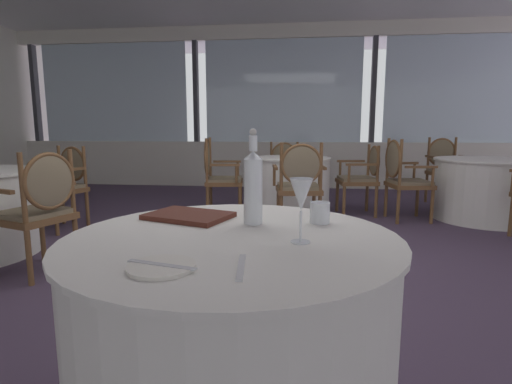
{
  "coord_description": "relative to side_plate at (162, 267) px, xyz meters",
  "views": [
    {
      "loc": [
        0.41,
        -3.12,
        1.11
      ],
      "look_at": [
        0.25,
        -1.77,
        0.89
      ],
      "focal_mm": 28.03,
      "sensor_mm": 36.0,
      "label": 1
    }
  ],
  "objects": [
    {
      "name": "dining_chair_2_1",
      "position": [
        1.55,
        3.94,
        -0.18
      ],
      "size": [
        0.53,
        0.59,
        0.99
      ],
      "rotation": [
        0.0,
        0.0,
        6.44
      ],
      "color": "brown",
      "rests_on": "ground_plane"
    },
    {
      "name": "butter_knife",
      "position": [
        -0.0,
        0.0,
        0.01
      ],
      "size": [
        0.21,
        0.07,
        0.0
      ],
      "primitive_type": "cube",
      "rotation": [
        0.0,
        0.0,
        -0.23
      ],
      "color": "silver",
      "rests_on": "foreground_table"
    },
    {
      "name": "dining_chair_1_1",
      "position": [
        -1.59,
        1.74,
        -0.19
      ],
      "size": [
        0.58,
        0.63,
        0.95
      ],
      "rotation": [
        0.0,
        0.0,
        9.1
      ],
      "color": "brown",
      "rests_on": "ground_plane"
    },
    {
      "name": "dining_chair_0_3",
      "position": [
        -0.72,
        3.97,
        -0.18
      ],
      "size": [
        0.52,
        0.58,
        0.99
      ],
      "rotation": [
        0.0,
        0.0,
        12.7
      ],
      "color": "brown",
      "rests_on": "ground_plane"
    },
    {
      "name": "foreground_table",
      "position": [
        0.13,
        0.34,
        -0.37
      ],
      "size": [
        1.17,
        1.17,
        0.74
      ],
      "color": "silver",
      "rests_on": "ground_plane"
    },
    {
      "name": "background_table_2",
      "position": [
        2.59,
        4.1,
        -0.37
      ],
      "size": [
        1.25,
        1.25,
        0.74
      ],
      "color": "silver",
      "rests_on": "ground_plane"
    },
    {
      "name": "dining_chair_0_1",
      "position": [
        1.13,
        4.22,
        -0.22
      ],
      "size": [
        0.52,
        0.58,
        0.9
      ],
      "rotation": [
        0.0,
        0.0,
        9.55
      ],
      "color": "brown",
      "rests_on": "ground_plane"
    },
    {
      "name": "ground_plane",
      "position": [
        -0.04,
        2.14,
        -0.75
      ],
      "size": [
        15.2,
        15.2,
        0.0
      ],
      "primitive_type": "plane",
      "color": "#47384C"
    },
    {
      "name": "window_wall_far",
      "position": [
        -0.04,
        6.53,
        0.43
      ],
      "size": [
        10.34,
        0.14,
        2.94
      ],
      "color": "silver",
      "rests_on": "ground_plane"
    },
    {
      "name": "menu_book",
      "position": [
        -0.1,
        0.6,
        0.01
      ],
      "size": [
        0.39,
        0.32,
        0.02
      ],
      "primitive_type": "cube",
      "rotation": [
        0.0,
        0.0,
        -0.33
      ],
      "color": "#512319",
      "rests_on": "foreground_table"
    },
    {
      "name": "water_bottle",
      "position": [
        0.18,
        0.53,
        0.15
      ],
      "size": [
        0.07,
        0.07,
        0.37
      ],
      "color": "white",
      "rests_on": "foreground_table"
    },
    {
      "name": "dining_chair_0_0",
      "position": [
        0.33,
        3.17,
        -0.17
      ],
      "size": [
        0.58,
        0.52,
        0.97
      ],
      "rotation": [
        0.0,
        0.0,
        7.98
      ],
      "color": "brown",
      "rests_on": "ground_plane"
    },
    {
      "name": "water_tumbler",
      "position": [
        0.44,
        0.57,
        0.04
      ],
      "size": [
        0.08,
        0.08,
        0.08
      ],
      "primitive_type": "cylinder",
      "color": "white",
      "rests_on": "foreground_table"
    },
    {
      "name": "dining_chair_1_2",
      "position": [
        -2.27,
        3.12,
        -0.21
      ],
      "size": [
        0.63,
        0.58,
        0.91
      ],
      "rotation": [
        0.0,
        0.0,
        10.67
      ],
      "color": "brown",
      "rests_on": "ground_plane"
    },
    {
      "name": "dinner_fork",
      "position": [
        0.21,
        0.03,
        -0.0
      ],
      "size": [
        0.04,
        0.2,
        0.0
      ],
      "primitive_type": "cube",
      "rotation": [
        0.0,
        0.0,
        1.67
      ],
      "color": "silver",
      "rests_on": "foreground_table"
    },
    {
      "name": "dining_chair_0_2",
      "position": [
        0.09,
        5.02,
        -0.22
      ],
      "size": [
        0.58,
        0.52,
        0.9
      ],
      "rotation": [
        0.0,
        0.0,
        11.13
      ],
      "color": "brown",
      "rests_on": "ground_plane"
    },
    {
      "name": "side_plate",
      "position": [
        0.0,
        0.0,
        0.0
      ],
      "size": [
        0.18,
        0.18,
        0.01
      ],
      "primitive_type": "cylinder",
      "color": "silver",
      "rests_on": "foreground_table"
    },
    {
      "name": "wine_glass",
      "position": [
        0.37,
        0.29,
        0.15
      ],
      "size": [
        0.08,
        0.08,
        0.21
      ],
      "color": "white",
      "rests_on": "foreground_table"
    },
    {
      "name": "background_table_0",
      "position": [
        0.21,
        4.1,
        -0.37
      ],
      "size": [
        1.01,
        1.01,
        0.74
      ],
      "color": "silver",
      "rests_on": "ground_plane"
    },
    {
      "name": "dining_chair_2_0",
      "position": [
        2.43,
        5.14,
        -0.17
      ],
      "size": [
        0.59,
        0.53,
        0.97
      ],
      "rotation": [
        0.0,
        0.0,
        4.87
      ],
      "color": "brown",
      "rests_on": "ground_plane"
    }
  ]
}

